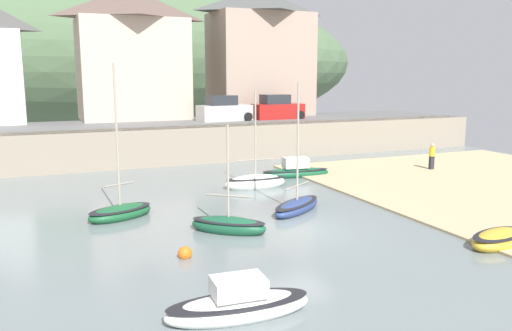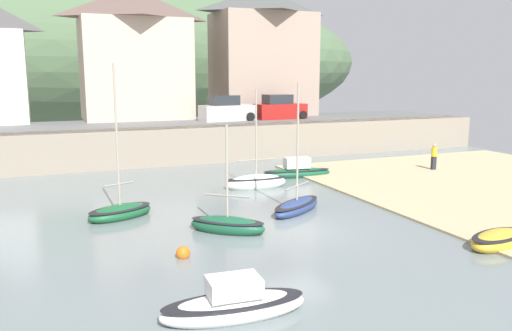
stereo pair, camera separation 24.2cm
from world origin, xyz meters
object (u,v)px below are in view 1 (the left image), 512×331
Objects in this scene: parked_car_near_slipway at (224,110)px; mooring_buoy at (185,253)px; waterfront_building_centre at (132,53)px; sailboat_tall_mast at (255,182)px; parked_car_by_wall at (277,109)px; sailboat_blue_trim at (228,225)px; sailboat_white_hull at (295,171)px; motorboat_with_cabin at (499,239)px; fishing_boat_green at (120,211)px; person_on_slipway at (432,155)px; sailboat_nearest_shore at (297,206)px; waterfront_building_right at (260,52)px; church_with_spire at (247,30)px; sailboat_far_left at (239,305)px.

mooring_buoy is (-9.23, -21.97, -3.06)m from parked_car_near_slipway.
sailboat_tall_mast is at bearing -79.95° from waterfront_building_centre.
parked_car_by_wall is at bearing -23.13° from waterfront_building_centre.
sailboat_tall_mast is at bearing -122.47° from parked_car_by_wall.
mooring_buoy is (-2.31, -2.14, -0.12)m from sailboat_blue_trim.
sailboat_white_hull is 12.15m from parked_car_by_wall.
parked_car_by_wall is (3.20, 25.09, 2.97)m from motorboat_with_cabin.
sailboat_white_hull is at bearing -67.39° from waterfront_building_centre.
fishing_boat_green is 4.06× the size of person_on_slipway.
sailboat_nearest_shore reaches higher than sailboat_tall_mast.
fishing_boat_green is at bearing 174.67° from sailboat_blue_trim.
waterfront_building_right is 20.64m from sailboat_tall_mast.
parked_car_by_wall is at bearing 68.54° from motorboat_with_cabin.
sailboat_nearest_shore is at bearing -115.53° from parked_car_by_wall.
mooring_buoy is (-9.71, -10.88, -0.17)m from sailboat_white_hull.
church_with_spire is 2.74× the size of sailboat_tall_mast.
parked_car_near_slipway is (-0.49, 11.09, 2.89)m from sailboat_white_hull.
person_on_slipway reaches higher than sailboat_white_hull.
motorboat_with_cabin is 6.43× the size of mooring_buoy.
church_with_spire is at bearing 83.50° from waterfront_building_right.
sailboat_blue_trim is 1.12× the size of sailboat_far_left.
parked_car_by_wall is (4.04, 11.09, 2.89)m from sailboat_white_hull.
sailboat_blue_trim is at bearing -92.15° from waterfront_building_centre.
church_with_spire reaches higher than parked_car_near_slipway.
sailboat_nearest_shore is 10.36m from sailboat_far_left.
fishing_boat_green is at bearing 101.18° from sailboat_far_left.
motorboat_with_cabin is at bearing -67.12° from sailboat_tall_mast.
fishing_boat_green is 1.14× the size of sailboat_nearest_shore.
waterfront_building_right is 0.73× the size of church_with_spire.
mooring_buoy is at bearing -121.66° from sailboat_tall_mast.
waterfront_building_centre reaches higher than sailboat_white_hull.
person_on_slipway is (9.14, -12.77, -2.22)m from parked_car_near_slipway.
parked_car_near_slipway is at bearing 67.22° from mooring_buoy.
waterfront_building_right is at bearing 35.18° from sailboat_nearest_shore.
motorboat_with_cabin is 25.47m from parked_car_by_wall.
parked_car_near_slipway is at bearing 99.08° from sailboat_white_hull.
parked_car_near_slipway is (6.01, -4.50, -4.35)m from waterfront_building_centre.
sailboat_tall_mast is at bearing -108.58° from parked_car_near_slipway.
sailboat_nearest_shore is (3.82, 1.65, -0.01)m from sailboat_blue_trim.
sailboat_white_hull reaches higher than motorboat_with_cabin.
sailboat_blue_trim is at bearing -116.94° from sailboat_tall_mast.
sailboat_white_hull is 11.47m from parked_car_near_slipway.
waterfront_building_centre is at bearing 131.26° from person_on_slipway.
parked_car_by_wall is at bearing 23.25° from fishing_boat_green.
waterfront_building_centre is 8.67m from parked_car_near_slipway.
parked_car_near_slipway is (6.92, 19.83, 2.94)m from sailboat_blue_trim.
parked_car_near_slipway is 1.02× the size of parked_car_by_wall.
sailboat_far_left is at bearing -114.95° from parked_car_near_slipway.
sailboat_tall_mast is 0.93× the size of sailboat_nearest_shore.
sailboat_blue_trim is (-0.91, -24.33, -7.29)m from waterfront_building_centre.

